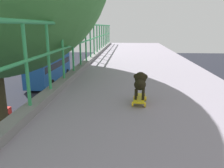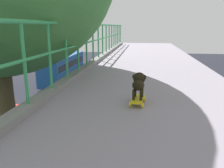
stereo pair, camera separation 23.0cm
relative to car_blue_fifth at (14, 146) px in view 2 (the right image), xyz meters
The scene contains 4 objects.
car_blue_fifth is the anchor object (origin of this frame).
city_bus 17.34m from the car_blue_fifth, 101.21° to the left, with size 2.50×10.24×3.20m.
toy_skateboard 10.49m from the car_blue_fifth, 45.82° to the right, with size 0.23×0.45×0.09m.
small_dog 10.60m from the car_blue_fifth, 45.69° to the right, with size 0.21×0.38×0.36m.
Camera 2 is at (1.23, 0.12, 6.68)m, focal length 36.30 mm.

